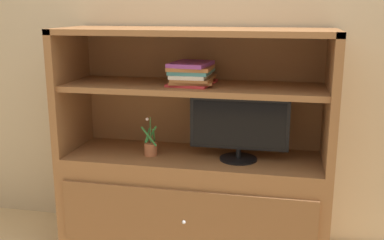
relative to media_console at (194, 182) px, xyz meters
The scene contains 5 objects.
painted_rear_wall 0.98m from the media_console, 90.00° to the left, with size 6.00×0.10×2.80m, color tan.
media_console is the anchor object (origin of this frame).
tv_monitor 0.50m from the media_console, ahead, with size 0.62×0.24×0.39m.
potted_plant 0.37m from the media_console, 167.01° to the right, with size 0.12×0.12×0.26m.
magazine_stack 0.73m from the media_console, behind, with size 0.30×0.35×0.14m.
Camera 1 is at (0.57, -2.38, 1.62)m, focal length 42.48 mm.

